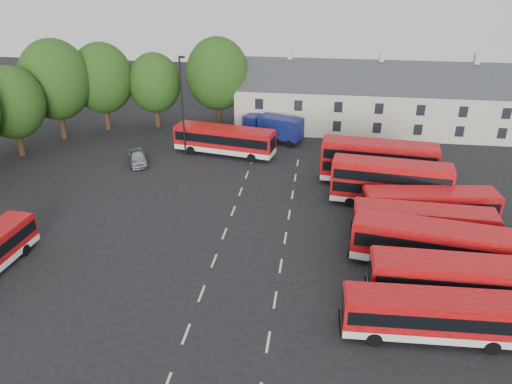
# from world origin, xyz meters

# --- Properties ---
(ground) EXTENTS (140.00, 140.00, 0.00)m
(ground) POSITION_xyz_m (0.00, 0.00, 0.00)
(ground) COLOR black
(ground) RESTS_ON ground
(lane_markings) EXTENTS (5.15, 33.80, 0.01)m
(lane_markings) POSITION_xyz_m (2.50, 2.00, 0.01)
(lane_markings) COLOR beige
(lane_markings) RESTS_ON ground
(treeline) EXTENTS (29.92, 32.59, 12.01)m
(treeline) POSITION_xyz_m (-20.74, 19.36, 6.68)
(treeline) COLOR black
(treeline) RESTS_ON ground
(terrace_houses) EXTENTS (35.70, 7.13, 10.06)m
(terrace_houses) POSITION_xyz_m (14.00, 30.00, 3.86)
(terrace_houses) COLOR beige
(terrace_houses) RESTS_ON ground
(bus_row_a) EXTENTS (10.43, 2.77, 2.93)m
(bus_row_a) POSITION_xyz_m (14.42, -8.24, 1.76)
(bus_row_a) COLOR silver
(bus_row_a) RESTS_ON ground
(bus_row_b) EXTENTS (11.76, 2.75, 3.32)m
(bus_row_b) POSITION_xyz_m (16.91, -4.92, 2.00)
(bus_row_b) COLOR silver
(bus_row_b) RESTS_ON ground
(bus_row_c) EXTENTS (12.44, 4.67, 3.44)m
(bus_row_c) POSITION_xyz_m (16.15, -0.75, 2.06)
(bus_row_c) COLOR silver
(bus_row_c) RESTS_ON ground
(bus_row_d) EXTENTS (10.85, 2.90, 3.04)m
(bus_row_d) POSITION_xyz_m (15.67, 2.77, 1.83)
(bus_row_d) COLOR silver
(bus_row_d) RESTS_ON ground
(bus_row_e) EXTENTS (11.19, 3.88, 3.10)m
(bus_row_e) POSITION_xyz_m (16.68, 5.92, 1.86)
(bus_row_e) COLOR silver
(bus_row_e) RESTS_ON ground
(bus_dd_south) EXTENTS (10.56, 3.47, 4.25)m
(bus_dd_south) POSITION_xyz_m (13.72, 8.94, 2.42)
(bus_dd_south) COLOR silver
(bus_dd_south) RESTS_ON ground
(bus_dd_north) EXTENTS (11.09, 3.57, 4.47)m
(bus_dd_north) POSITION_xyz_m (13.01, 13.37, 2.54)
(bus_dd_north) COLOR silver
(bus_dd_north) RESTS_ON ground
(bus_north) EXTENTS (11.64, 4.64, 3.21)m
(bus_north) POSITION_xyz_m (-3.36, 19.33, 1.93)
(bus_north) COLOR silver
(bus_north) RESTS_ON ground
(box_truck) EXTENTS (7.55, 4.72, 3.16)m
(box_truck) POSITION_xyz_m (1.65, 24.48, 1.78)
(box_truck) COLOR black
(box_truck) RESTS_ON ground
(silver_car) EXTENTS (3.44, 4.74, 1.50)m
(silver_car) POSITION_xyz_m (-12.19, 15.40, 0.75)
(silver_car) COLOR #A9ACB1
(silver_car) RESTS_ON ground
(lamppost) EXTENTS (0.76, 0.50, 11.05)m
(lamppost) POSITION_xyz_m (-7.75, 18.64, 5.90)
(lamppost) COLOR black
(lamppost) RESTS_ON ground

